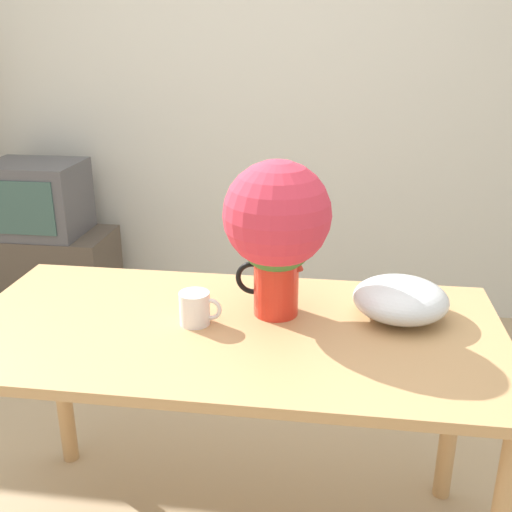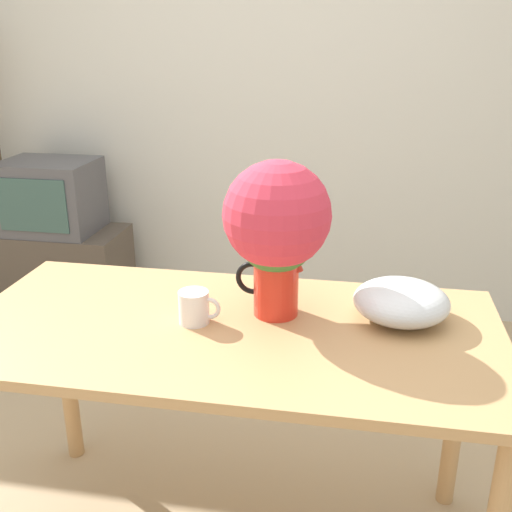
{
  "view_description": "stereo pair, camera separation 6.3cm",
  "coord_description": "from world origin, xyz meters",
  "views": [
    {
      "loc": [
        0.42,
        -1.47,
        1.58
      ],
      "look_at": [
        0.2,
        0.13,
        0.98
      ],
      "focal_mm": 42.0,
      "sensor_mm": 36.0,
      "label": 1
    },
    {
      "loc": [
        0.48,
        -1.46,
        1.58
      ],
      "look_at": [
        0.2,
        0.13,
        0.98
      ],
      "focal_mm": 42.0,
      "sensor_mm": 36.0,
      "label": 2
    }
  ],
  "objects": [
    {
      "name": "wall_back",
      "position": [
        0.0,
        1.91,
        1.3
      ],
      "size": [
        8.0,
        0.05,
        2.6
      ],
      "color": "silver",
      "rests_on": "ground_plane"
    },
    {
      "name": "tv_stand",
      "position": [
        -1.23,
        1.55,
        0.26
      ],
      "size": [
        0.78,
        0.41,
        0.52
      ],
      "color": "#4C4238",
      "rests_on": "ground_plane"
    },
    {
      "name": "table",
      "position": [
        0.14,
        0.03,
        0.69
      ],
      "size": [
        1.54,
        0.76,
        0.8
      ],
      "color": "tan",
      "rests_on": "ground_plane"
    },
    {
      "name": "tv_set",
      "position": [
        -1.23,
        1.55,
        0.72
      ],
      "size": [
        0.51,
        0.4,
        0.4
      ],
      "color": "#4C4C51",
      "rests_on": "tv_stand"
    },
    {
      "name": "flower_vase",
      "position": [
        0.26,
        0.13,
        1.07
      ],
      "size": [
        0.31,
        0.31,
        0.46
      ],
      "color": "red",
      "rests_on": "table"
    },
    {
      "name": "coffee_mug",
      "position": [
        0.04,
        0.03,
        0.85
      ],
      "size": [
        0.12,
        0.09,
        0.1
      ],
      "color": "white",
      "rests_on": "table"
    },
    {
      "name": "white_bowl",
      "position": [
        0.62,
        0.16,
        0.86
      ],
      "size": [
        0.28,
        0.28,
        0.11
      ],
      "color": "silver",
      "rests_on": "table"
    }
  ]
}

